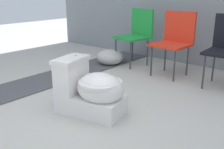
{
  "coord_description": "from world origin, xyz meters",
  "views": [
    {
      "loc": [
        1.5,
        -1.39,
        1.1
      ],
      "look_at": [
        -0.1,
        0.49,
        0.3
      ],
      "focal_mm": 42.0,
      "sensor_mm": 36.0,
      "label": 1
    }
  ],
  "objects_px": {
    "folding_chair_left": "(137,31)",
    "folding_chair_middle": "(175,37)",
    "boulder_near": "(110,57)",
    "toilet": "(91,90)"
  },
  "relations": [
    {
      "from": "folding_chair_middle",
      "to": "boulder_near",
      "type": "height_order",
      "value": "folding_chair_middle"
    },
    {
      "from": "folding_chair_middle",
      "to": "boulder_near",
      "type": "xyz_separation_m",
      "value": [
        -0.97,
        -0.18,
        -0.4
      ]
    },
    {
      "from": "folding_chair_left",
      "to": "folding_chair_middle",
      "type": "height_order",
      "value": "same"
    },
    {
      "from": "folding_chair_middle",
      "to": "boulder_near",
      "type": "distance_m",
      "value": 1.06
    },
    {
      "from": "toilet",
      "to": "folding_chair_left",
      "type": "height_order",
      "value": "folding_chair_left"
    },
    {
      "from": "toilet",
      "to": "folding_chair_left",
      "type": "relative_size",
      "value": 0.84
    },
    {
      "from": "folding_chair_left",
      "to": "boulder_near",
      "type": "xyz_separation_m",
      "value": [
        -0.29,
        -0.29,
        -0.4
      ]
    },
    {
      "from": "folding_chair_left",
      "to": "toilet",
      "type": "bearing_deg",
      "value": 34.32
    },
    {
      "from": "folding_chair_middle",
      "to": "boulder_near",
      "type": "bearing_deg",
      "value": -77.13
    },
    {
      "from": "boulder_near",
      "to": "folding_chair_left",
      "type": "bearing_deg",
      "value": 45.19
    }
  ]
}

